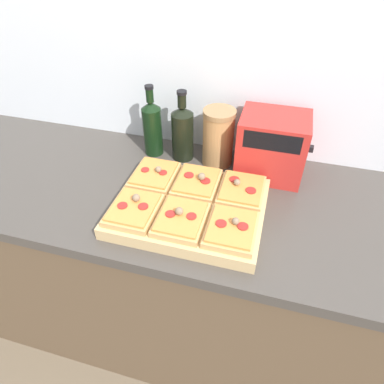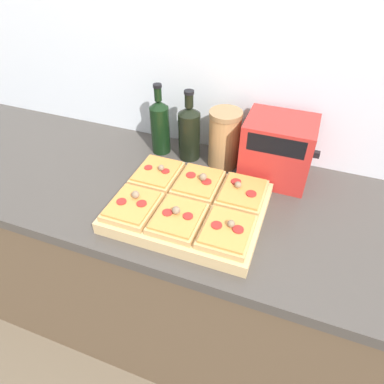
{
  "view_description": "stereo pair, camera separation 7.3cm",
  "coord_description": "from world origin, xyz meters",
  "px_view_note": "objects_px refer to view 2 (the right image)",
  "views": [
    {
      "loc": [
        0.25,
        -0.55,
        1.66
      ],
      "look_at": [
        0.02,
        0.26,
        0.95
      ],
      "focal_mm": 32.0,
      "sensor_mm": 36.0,
      "label": 1
    },
    {
      "loc": [
        0.32,
        -0.53,
        1.66
      ],
      "look_at": [
        0.02,
        0.26,
        0.95
      ],
      "focal_mm": 32.0,
      "sensor_mm": 36.0,
      "label": 2
    }
  ],
  "objects_px": {
    "cutting_board": "(189,207)",
    "wine_bottle": "(189,132)",
    "grain_jar_tall": "(224,139)",
    "olive_oil_bottle": "(160,125)",
    "toaster_oven": "(277,150)"
  },
  "relations": [
    {
      "from": "cutting_board",
      "to": "wine_bottle",
      "type": "bearing_deg",
      "value": 110.51
    },
    {
      "from": "cutting_board",
      "to": "wine_bottle",
      "type": "relative_size",
      "value": 1.72
    },
    {
      "from": "cutting_board",
      "to": "olive_oil_bottle",
      "type": "height_order",
      "value": "olive_oil_bottle"
    },
    {
      "from": "cutting_board",
      "to": "toaster_oven",
      "type": "xyz_separation_m",
      "value": [
        0.22,
        0.29,
        0.09
      ]
    },
    {
      "from": "cutting_board",
      "to": "wine_bottle",
      "type": "xyz_separation_m",
      "value": [
        -0.11,
        0.3,
        0.09
      ]
    },
    {
      "from": "olive_oil_bottle",
      "to": "grain_jar_tall",
      "type": "relative_size",
      "value": 1.28
    },
    {
      "from": "olive_oil_bottle",
      "to": "toaster_oven",
      "type": "distance_m",
      "value": 0.46
    },
    {
      "from": "olive_oil_bottle",
      "to": "wine_bottle",
      "type": "relative_size",
      "value": 1.02
    },
    {
      "from": "olive_oil_bottle",
      "to": "wine_bottle",
      "type": "xyz_separation_m",
      "value": [
        0.12,
        -0.0,
        -0.0
      ]
    },
    {
      "from": "grain_jar_tall",
      "to": "toaster_oven",
      "type": "height_order",
      "value": "toaster_oven"
    },
    {
      "from": "cutting_board",
      "to": "grain_jar_tall",
      "type": "bearing_deg",
      "value": 85.36
    },
    {
      "from": "wine_bottle",
      "to": "cutting_board",
      "type": "bearing_deg",
      "value": -69.49
    },
    {
      "from": "olive_oil_bottle",
      "to": "grain_jar_tall",
      "type": "height_order",
      "value": "olive_oil_bottle"
    },
    {
      "from": "cutting_board",
      "to": "toaster_oven",
      "type": "relative_size",
      "value": 1.84
    },
    {
      "from": "cutting_board",
      "to": "grain_jar_tall",
      "type": "distance_m",
      "value": 0.32
    }
  ]
}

